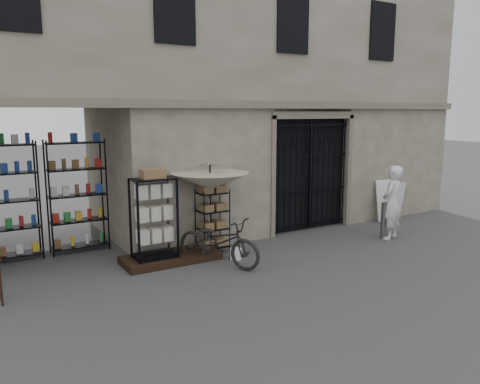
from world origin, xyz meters
TOP-DOWN VIEW (x-y plane):
  - ground at (0.00, 0.00)m, footprint 80.00×80.00m
  - main_building at (0.00, 4.00)m, footprint 14.00×4.00m
  - shop_recess at (-4.50, 2.80)m, footprint 3.00×1.70m
  - shop_shelving at (-4.55, 3.30)m, footprint 2.70×0.50m
  - iron_gate at (1.75, 2.28)m, footprint 2.50×0.21m
  - step_platform at (-2.40, 1.55)m, footprint 2.00×0.90m
  - display_cabinet at (-2.76, 1.51)m, footprint 0.93×0.73m
  - wire_rack at (-1.34, 1.68)m, footprint 0.66×0.51m
  - market_umbrella at (-1.45, 1.56)m, footprint 1.74×1.77m
  - white_bucket at (-1.17, 0.97)m, footprint 0.27×0.27m
  - bicycle at (-1.66, 0.81)m, footprint 1.06×1.19m
  - steel_bollard at (2.85, 0.56)m, footprint 0.17×0.17m
  - shopkeeper at (2.92, 0.41)m, footprint 1.30×1.92m
  - easel_sign at (4.17, 1.57)m, footprint 0.69×0.75m

SIDE VIEW (x-z plane):
  - ground at x=0.00m, z-range 0.00..0.00m
  - bicycle at x=-1.66m, z-range -0.95..0.95m
  - shopkeeper at x=2.92m, z-range -0.22..0.22m
  - step_platform at x=-2.40m, z-range 0.00..0.15m
  - white_bucket at x=-1.17m, z-range 0.00..0.23m
  - steel_bollard at x=2.85m, z-range 0.00..0.89m
  - easel_sign at x=4.17m, z-range 0.02..1.19m
  - wire_rack at x=-1.34m, z-range -0.02..1.41m
  - display_cabinet at x=-2.76m, z-range 0.00..1.77m
  - shop_shelving at x=-4.55m, z-range 0.00..2.50m
  - iron_gate at x=1.75m, z-range 0.00..3.00m
  - shop_recess at x=-4.50m, z-range 0.00..3.00m
  - market_umbrella at x=-1.45m, z-range 0.52..2.91m
  - main_building at x=0.00m, z-range 0.00..9.00m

